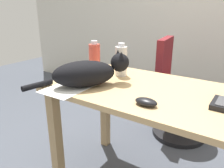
# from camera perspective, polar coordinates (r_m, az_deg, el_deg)

# --- Properties ---
(desk) EXTENTS (1.54, 0.67, 0.71)m
(desk) POSITION_cam_1_polar(r_m,az_deg,el_deg) (1.25, 17.91, -7.32)
(desk) COLOR tan
(desk) RESTS_ON ground_plane
(office_chair) EXTENTS (0.48, 0.48, 0.89)m
(office_chair) POSITION_cam_1_polar(r_m,az_deg,el_deg) (2.10, 16.15, -3.03)
(office_chair) COLOR black
(office_chair) RESTS_ON ground_plane
(cat) EXTENTS (0.42, 0.49, 0.20)m
(cat) POSITION_cam_1_polar(r_m,az_deg,el_deg) (1.29, -6.16, 2.95)
(cat) COLOR black
(cat) RESTS_ON desk
(computer_mouse) EXTENTS (0.11, 0.06, 0.04)m
(computer_mouse) POSITION_cam_1_polar(r_m,az_deg,el_deg) (1.06, 8.71, -4.53)
(computer_mouse) COLOR black
(computer_mouse) RESTS_ON desk
(paper_sheet) EXTENTS (0.22, 0.30, 0.00)m
(paper_sheet) POSITION_cam_1_polar(r_m,az_deg,el_deg) (1.30, -10.99, -0.95)
(paper_sheet) COLOR white
(paper_sheet) RESTS_ON desk
(water_bottle) EXTENTS (0.08, 0.08, 0.22)m
(water_bottle) POSITION_cam_1_polar(r_m,az_deg,el_deg) (1.48, 2.34, 5.95)
(water_bottle) COLOR silver
(water_bottle) RESTS_ON desk
(spray_bottle) EXTENTS (0.08, 0.08, 0.22)m
(spray_bottle) POSITION_cam_1_polar(r_m,az_deg,el_deg) (1.58, -4.47, 6.79)
(spray_bottle) COLOR #D84C3D
(spray_bottle) RESTS_ON desk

